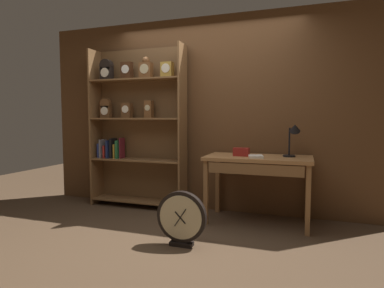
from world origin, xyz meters
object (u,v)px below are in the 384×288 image
(workbench, at_px, (258,165))
(open_repair_manual, at_px, (256,156))
(round_clock_large, at_px, (182,218))
(bookshelf, at_px, (135,124))
(desk_lamp, at_px, (293,135))
(toolbox_small, at_px, (241,152))

(workbench, xyz_separation_m, open_repair_manual, (-0.01, -0.09, 0.11))
(open_repair_manual, relative_size, round_clock_large, 0.41)
(bookshelf, xyz_separation_m, desk_lamp, (2.13, -0.16, -0.11))
(desk_lamp, relative_size, round_clock_large, 0.77)
(workbench, xyz_separation_m, toolbox_small, (-0.20, 0.00, 0.15))
(desk_lamp, distance_m, open_repair_manual, 0.50)
(desk_lamp, bearing_deg, open_repair_manual, -158.89)
(desk_lamp, xyz_separation_m, round_clock_large, (-1.00, -1.00, -0.78))
(toolbox_small, height_order, round_clock_large, toolbox_small)
(bookshelf, height_order, desk_lamp, bookshelf)
(workbench, relative_size, toolbox_small, 6.62)
(workbench, bearing_deg, toolbox_small, 179.20)
(open_repair_manual, bearing_deg, desk_lamp, 8.19)
(toolbox_small, bearing_deg, workbench, -0.80)
(round_clock_large, bearing_deg, bookshelf, 134.31)
(bookshelf, distance_m, open_repair_manual, 1.79)
(desk_lamp, distance_m, toolbox_small, 0.63)
(workbench, relative_size, desk_lamp, 2.95)
(bookshelf, relative_size, toolbox_small, 11.97)
(workbench, height_order, round_clock_large, workbench)
(workbench, distance_m, round_clock_large, 1.20)
(desk_lamp, bearing_deg, round_clock_large, -134.77)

